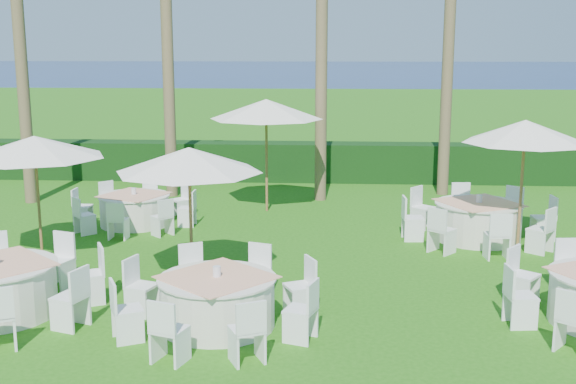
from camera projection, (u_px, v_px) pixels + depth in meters
The scene contains 13 objects.
ground at pixel (263, 323), 11.24m from camera, with size 120.00×120.00×0.00m, color #1F5D10.
hedge at pixel (299, 162), 22.85m from camera, with size 34.00×1.00×1.20m, color black.
ocean at pixel (326, 72), 110.96m from camera, with size 260.00×260.00×0.00m, color #061C45.
banquet_table_b at pixel (217, 300), 11.02m from camera, with size 3.12×3.12×0.96m.
banquet_table_d at pixel (135, 209), 17.25m from camera, with size 2.95×2.95×0.90m.
banquet_table_f at pixel (478, 220), 15.94m from camera, with size 3.36×3.36×1.01m.
umbrella_a at pixel (35, 147), 14.16m from camera, with size 2.75×2.75×2.50m.
umbrella_b at pixel (189, 160), 12.47m from camera, with size 2.58×2.58×2.52m.
umbrella_c at pixel (266, 109), 18.25m from camera, with size 2.88×2.88×2.90m.
umbrella_d at pixel (525, 132), 14.78m from camera, with size 2.57×2.57×2.74m.
palm_a at pixel (18, 14), 18.79m from camera, with size 4.39×4.18×9.13m.
palm_b at pixel (167, 43), 19.80m from camera, with size 4.35×4.28×7.68m.
palm_d at pixel (449, 29), 19.93m from camera, with size 4.30×4.34×8.45m.
Camera 1 is at (1.04, -10.55, 4.26)m, focal length 45.00 mm.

